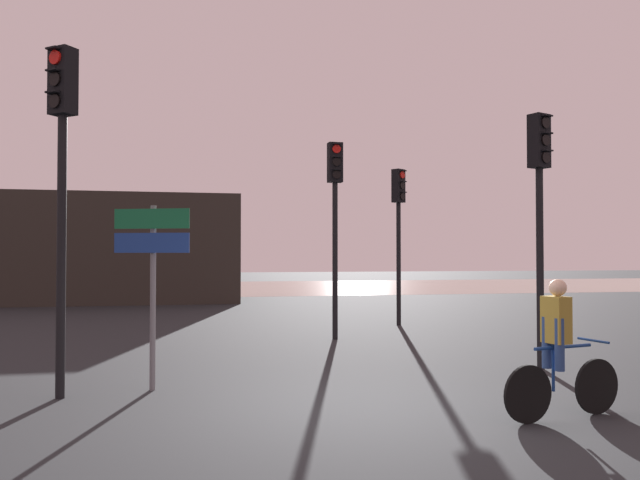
% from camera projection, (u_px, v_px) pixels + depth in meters
% --- Properties ---
extents(ground_plane, '(120.00, 120.00, 0.00)m').
position_uv_depth(ground_plane, '(360.00, 412.00, 7.55)').
color(ground_plane, black).
extents(water_strip, '(80.00, 16.00, 0.01)m').
position_uv_depth(water_strip, '(231.00, 288.00, 35.83)').
color(water_strip, '#9E937F').
rests_on(water_strip, ground).
extents(distant_building, '(14.46, 4.00, 4.28)m').
position_uv_depth(distant_building, '(53.00, 249.00, 24.61)').
color(distant_building, '#2D2823').
rests_on(distant_building, ground).
extents(traffic_light_near_right, '(0.38, 0.40, 4.26)m').
position_uv_depth(traffic_light_near_right, '(540.00, 191.00, 10.41)').
color(traffic_light_near_right, black).
rests_on(traffic_light_near_right, ground).
extents(traffic_light_far_right, '(0.40, 0.42, 4.22)m').
position_uv_depth(traffic_light_far_right, '(399.00, 216.00, 16.87)').
color(traffic_light_far_right, black).
rests_on(traffic_light_far_right, ground).
extents(traffic_light_center, '(0.33, 0.35, 4.44)m').
position_uv_depth(traffic_light_center, '(335.00, 202.00, 14.09)').
color(traffic_light_center, black).
rests_on(traffic_light_center, ground).
extents(traffic_light_near_left, '(0.40, 0.42, 4.67)m').
position_uv_depth(traffic_light_near_left, '(62.00, 155.00, 8.32)').
color(traffic_light_near_left, black).
rests_on(traffic_light_near_left, ground).
extents(direction_sign_post, '(1.05, 0.39, 2.60)m').
position_uv_depth(direction_sign_post, '(152.00, 262.00, 8.77)').
color(direction_sign_post, slate).
rests_on(direction_sign_post, ground).
extents(cyclist, '(1.68, 0.53, 1.62)m').
position_uv_depth(cyclist, '(559.00, 348.00, 7.21)').
color(cyclist, black).
rests_on(cyclist, ground).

